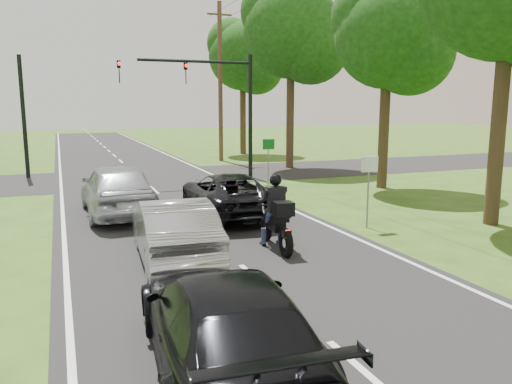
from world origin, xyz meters
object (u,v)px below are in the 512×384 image
(utility_pole_far, at_px, (220,82))
(dark_suv, at_px, (228,194))
(silver_suv, at_px, (117,189))
(traffic_signal, at_px, (214,94))
(motorcycle_rider, at_px, (277,220))
(sign_green, at_px, (268,151))
(sign_white, at_px, (369,174))
(dark_car_behind, at_px, (225,323))
(silver_sedan, at_px, (173,230))

(utility_pole_far, bearing_deg, dark_suv, -106.87)
(dark_suv, distance_m, silver_suv, 3.65)
(traffic_signal, bearing_deg, motorcycle_rider, -99.63)
(utility_pole_far, bearing_deg, sign_green, -96.73)
(silver_suv, distance_m, traffic_signal, 9.01)
(utility_pole_far, distance_m, sign_white, 19.39)
(dark_car_behind, xyz_separation_m, traffic_signal, (5.10, 17.22, 3.42))
(sign_white, relative_size, sign_green, 1.00)
(dark_car_behind, relative_size, traffic_signal, 0.76)
(dark_suv, height_order, traffic_signal, traffic_signal)
(silver_sedan, distance_m, sign_white, 6.18)
(dark_suv, xyz_separation_m, utility_pole_far, (4.85, 15.98, 4.36))
(sign_green, bearing_deg, sign_white, -91.43)
(silver_sedan, relative_size, sign_green, 2.10)
(dark_suv, relative_size, traffic_signal, 0.80)
(sign_green, bearing_deg, silver_suv, -153.18)
(motorcycle_rider, bearing_deg, sign_white, 22.06)
(silver_sedan, relative_size, silver_suv, 0.87)
(sign_white, bearing_deg, silver_suv, 145.93)
(traffic_signal, bearing_deg, silver_suv, -129.32)
(sign_white, bearing_deg, motorcycle_rider, -162.83)
(silver_suv, relative_size, traffic_signal, 0.80)
(motorcycle_rider, xyz_separation_m, utility_pole_far, (4.91, 20.07, 4.32))
(dark_suv, xyz_separation_m, sign_white, (3.35, -3.04, 0.88))
(dark_car_behind, distance_m, utility_pole_far, 26.81)
(dark_car_behind, distance_m, traffic_signal, 18.28)
(dark_suv, relative_size, dark_car_behind, 1.05)
(dark_suv, distance_m, sign_green, 6.16)
(dark_car_behind, bearing_deg, traffic_signal, -101.73)
(dark_suv, bearing_deg, dark_car_behind, 75.01)
(silver_suv, bearing_deg, utility_pole_far, -120.56)
(silver_sedan, relative_size, traffic_signal, 0.70)
(silver_suv, bearing_deg, silver_sedan, 95.60)
(traffic_signal, relative_size, utility_pole_far, 0.64)
(dark_suv, bearing_deg, silver_suv, -20.30)
(silver_suv, xyz_separation_m, utility_pole_far, (8.18, 14.50, 4.20))
(sign_white, bearing_deg, dark_car_behind, -136.14)
(dark_suv, height_order, dark_car_behind, dark_suv)
(traffic_signal, relative_size, sign_green, 3.00)
(silver_suv, height_order, sign_green, sign_green)
(sign_green, bearing_deg, dark_car_behind, -115.11)
(traffic_signal, relative_size, sign_white, 3.00)
(dark_suv, relative_size, silver_sedan, 1.14)
(traffic_signal, bearing_deg, dark_car_behind, -106.48)
(silver_sedan, bearing_deg, traffic_signal, -107.54)
(motorcycle_rider, height_order, silver_suv, motorcycle_rider)
(dark_suv, relative_size, silver_suv, 0.99)
(motorcycle_rider, xyz_separation_m, silver_suv, (-3.27, 5.57, 0.12))
(utility_pole_far, bearing_deg, dark_car_behind, -107.51)
(silver_sedan, xyz_separation_m, dark_car_behind, (-0.43, -5.15, -0.03))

